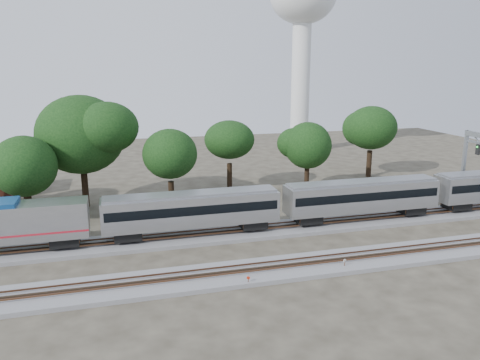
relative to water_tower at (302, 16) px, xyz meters
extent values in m
plane|color=#383328|center=(-29.96, -51.46, -27.70)|extent=(160.00, 160.00, 0.00)
cube|color=slate|center=(-29.96, -45.46, -27.50)|extent=(160.00, 5.00, 0.40)
cube|color=brown|center=(-29.96, -46.18, -27.04)|extent=(160.00, 0.08, 0.15)
cube|color=brown|center=(-29.96, -44.75, -27.04)|extent=(160.00, 0.08, 0.15)
cube|color=slate|center=(-29.96, -55.46, -27.50)|extent=(160.00, 5.00, 0.40)
cube|color=brown|center=(-29.96, -56.18, -27.04)|extent=(160.00, 0.08, 0.15)
cube|color=brown|center=(-29.96, -54.75, -27.04)|extent=(160.00, 0.08, 0.15)
cube|color=#B2B4BA|center=(-46.68, -45.46, -24.26)|extent=(11.26, 3.19, 3.51)
cube|color=#A61927|center=(-47.95, -45.46, -25.16)|extent=(13.81, 3.23, 0.19)
cube|color=black|center=(-43.44, -45.46, -26.49)|extent=(2.76, 2.34, 0.96)
cube|color=#B2B4BA|center=(-30.68, -45.46, -24.42)|extent=(18.49, 3.19, 3.19)
cube|color=black|center=(-30.68, -45.46, -24.10)|extent=(17.85, 3.24, 0.96)
cube|color=gray|center=(-30.68, -45.46, -22.77)|extent=(18.06, 2.55, 0.37)
cube|color=black|center=(-37.38, -45.46, -26.49)|extent=(2.76, 2.34, 0.96)
cube|color=black|center=(-23.99, -45.46, -26.49)|extent=(2.76, 2.34, 0.96)
cube|color=#B2B4BA|center=(-10.76, -45.46, -24.42)|extent=(18.49, 3.19, 3.19)
cube|color=black|center=(-10.76, -45.46, -24.10)|extent=(17.85, 3.24, 0.96)
cube|color=gray|center=(-10.76, -45.46, -22.77)|extent=(18.06, 2.55, 0.37)
cube|color=black|center=(-17.45, -45.46, -26.49)|extent=(2.76, 2.34, 0.96)
cube|color=black|center=(-4.07, -45.46, -26.49)|extent=(2.76, 2.34, 0.96)
cube|color=black|center=(2.47, -45.46, -26.49)|extent=(2.76, 2.34, 0.96)
cylinder|color=#512D19|center=(-28.05, -57.64, -27.29)|extent=(0.05, 0.05, 0.81)
cylinder|color=#AB1E0C|center=(-28.05, -57.64, -26.93)|extent=(0.27, 0.14, 0.29)
cylinder|color=#512D19|center=(-18.76, -56.82, -27.22)|extent=(0.06, 0.06, 0.95)
cylinder|color=silver|center=(-18.76, -56.82, -26.80)|extent=(0.33, 0.15, 0.34)
cube|color=#512D19|center=(-24.17, -56.96, -27.55)|extent=(0.57, 0.46, 0.30)
cylinder|color=silver|center=(0.00, 0.00, -14.34)|extent=(3.81, 3.81, 26.70)
cone|color=silver|center=(0.00, 0.00, -25.79)|extent=(6.10, 6.10, 3.81)
cube|color=gray|center=(6.23, -41.64, -22.78)|extent=(0.38, 0.38, 9.84)
cube|color=black|center=(5.91, -44.15, -19.93)|extent=(0.27, 0.55, 1.31)
cylinder|color=black|center=(-48.16, -35.64, -25.83)|extent=(0.70, 0.70, 3.73)
ellipsoid|color=black|center=(-48.16, -35.64, -20.78)|extent=(7.02, 7.02, 5.97)
cylinder|color=black|center=(-42.15, -29.90, -25.14)|extent=(0.70, 0.70, 5.12)
ellipsoid|color=black|center=(-42.15, -29.90, -18.19)|extent=(9.65, 9.65, 8.20)
cylinder|color=black|center=(-31.65, -35.69, -25.67)|extent=(0.70, 0.70, 4.05)
ellipsoid|color=black|center=(-31.65, -35.69, -20.17)|extent=(7.64, 7.64, 6.49)
cylinder|color=black|center=(-22.00, -27.00, -25.65)|extent=(0.70, 0.70, 4.09)
ellipsoid|color=black|center=(-22.00, -27.00, -20.10)|extent=(7.72, 7.72, 6.56)
cylinder|color=black|center=(-11.41, -30.93, -25.83)|extent=(0.70, 0.70, 3.73)
ellipsoid|color=black|center=(-11.41, -30.93, -20.77)|extent=(7.03, 7.03, 5.98)
cylinder|color=black|center=(2.48, -24.51, -25.49)|extent=(0.70, 0.70, 4.40)
ellipsoid|color=black|center=(2.48, -24.51, -19.52)|extent=(8.31, 8.31, 7.06)
camera|label=1|loc=(-38.19, -92.10, -9.76)|focal=35.00mm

